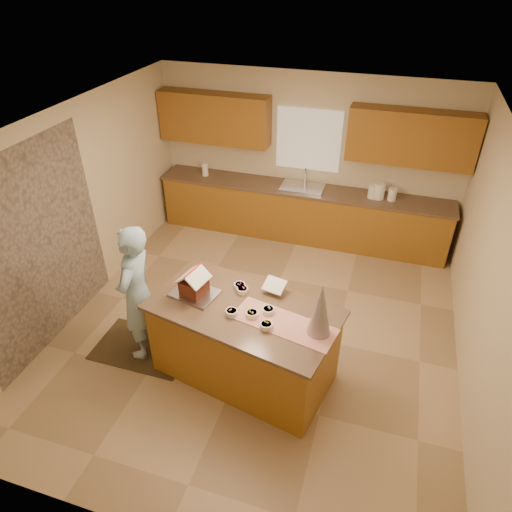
# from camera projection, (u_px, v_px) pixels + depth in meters

# --- Properties ---
(floor) EXTENTS (5.50, 5.50, 0.00)m
(floor) POSITION_uv_depth(u_px,v_px,m) (259.00, 327.00, 6.13)
(floor) COLOR tan
(floor) RESTS_ON ground
(ceiling) EXTENTS (5.50, 5.50, 0.00)m
(ceiling) POSITION_uv_depth(u_px,v_px,m) (260.00, 129.00, 4.62)
(ceiling) COLOR silver
(ceiling) RESTS_ON floor
(wall_back) EXTENTS (5.50, 5.50, 0.00)m
(wall_back) POSITION_uv_depth(u_px,v_px,m) (308.00, 157.00, 7.55)
(wall_back) COLOR beige
(wall_back) RESTS_ON floor
(wall_front) EXTENTS (5.50, 5.50, 0.00)m
(wall_front) POSITION_uv_depth(u_px,v_px,m) (144.00, 443.00, 3.19)
(wall_front) COLOR beige
(wall_front) RESTS_ON floor
(wall_left) EXTENTS (5.50, 5.50, 0.00)m
(wall_left) POSITION_uv_depth(u_px,v_px,m) (76.00, 211.00, 5.99)
(wall_left) COLOR beige
(wall_left) RESTS_ON floor
(wall_right) EXTENTS (5.50, 5.50, 0.00)m
(wall_right) POSITION_uv_depth(u_px,v_px,m) (489.00, 280.00, 4.75)
(wall_right) COLOR beige
(wall_right) RESTS_ON floor
(stone_accent) EXTENTS (0.00, 2.50, 2.50)m
(stone_accent) POSITION_uv_depth(u_px,v_px,m) (38.00, 250.00, 5.41)
(stone_accent) COLOR gray
(stone_accent) RESTS_ON wall_left
(window_curtain) EXTENTS (1.05, 0.03, 1.00)m
(window_curtain) POSITION_uv_depth(u_px,v_px,m) (309.00, 140.00, 7.36)
(window_curtain) COLOR white
(window_curtain) RESTS_ON wall_back
(back_counter_base) EXTENTS (4.80, 0.60, 0.88)m
(back_counter_base) POSITION_uv_depth(u_px,v_px,m) (301.00, 214.00, 7.82)
(back_counter_base) COLOR #90591D
(back_counter_base) RESTS_ON floor
(back_counter_top) EXTENTS (4.85, 0.63, 0.04)m
(back_counter_top) POSITION_uv_depth(u_px,v_px,m) (302.00, 189.00, 7.56)
(back_counter_top) COLOR brown
(back_counter_top) RESTS_ON back_counter_base
(upper_cabinet_left) EXTENTS (1.85, 0.35, 0.80)m
(upper_cabinet_left) POSITION_uv_depth(u_px,v_px,m) (214.00, 118.00, 7.48)
(upper_cabinet_left) COLOR #9A6821
(upper_cabinet_left) RESTS_ON wall_back
(upper_cabinet_right) EXTENTS (1.85, 0.35, 0.80)m
(upper_cabinet_right) POSITION_uv_depth(u_px,v_px,m) (411.00, 138.00, 6.71)
(upper_cabinet_right) COLOR #9A6821
(upper_cabinet_right) RESTS_ON wall_back
(sink) EXTENTS (0.70, 0.45, 0.12)m
(sink) POSITION_uv_depth(u_px,v_px,m) (302.00, 190.00, 7.57)
(sink) COLOR silver
(sink) RESTS_ON back_counter_top
(faucet) EXTENTS (0.03, 0.03, 0.28)m
(faucet) POSITION_uv_depth(u_px,v_px,m) (305.00, 176.00, 7.61)
(faucet) COLOR silver
(faucet) RESTS_ON back_counter_top
(island_base) EXTENTS (2.11, 1.36, 0.95)m
(island_base) POSITION_uv_depth(u_px,v_px,m) (244.00, 343.00, 5.21)
(island_base) COLOR #90591D
(island_base) RESTS_ON floor
(island_top) EXTENTS (2.22, 1.46, 0.04)m
(island_top) POSITION_uv_depth(u_px,v_px,m) (243.00, 310.00, 4.93)
(island_top) COLOR brown
(island_top) RESTS_ON island_base
(table_runner) EXTENTS (1.14, 0.61, 0.01)m
(table_runner) POSITION_uv_depth(u_px,v_px,m) (284.00, 323.00, 4.72)
(table_runner) COLOR red
(table_runner) RESTS_ON island_top
(baking_tray) EXTENTS (0.56, 0.46, 0.03)m
(baking_tray) POSITION_uv_depth(u_px,v_px,m) (195.00, 293.00, 5.11)
(baking_tray) COLOR silver
(baking_tray) RESTS_ON island_top
(cookbook) EXTENTS (0.27, 0.23, 0.10)m
(cookbook) POSITION_uv_depth(u_px,v_px,m) (275.00, 285.00, 5.09)
(cookbook) COLOR white
(cookbook) RESTS_ON island_top
(tinsel_tree) EXTENTS (0.28, 0.28, 0.60)m
(tinsel_tree) POSITION_uv_depth(u_px,v_px,m) (321.00, 310.00, 4.45)
(tinsel_tree) COLOR silver
(tinsel_tree) RESTS_ON island_top
(rug) EXTENTS (1.19, 0.78, 0.01)m
(rug) POSITION_uv_depth(u_px,v_px,m) (144.00, 347.00, 5.81)
(rug) COLOR black
(rug) RESTS_ON floor
(boy) EXTENTS (0.47, 0.67, 1.75)m
(boy) POSITION_uv_depth(u_px,v_px,m) (137.00, 294.00, 5.30)
(boy) COLOR #91B6CE
(boy) RESTS_ON rug
(canister_a) EXTENTS (0.15, 0.15, 0.21)m
(canister_a) POSITION_uv_depth(u_px,v_px,m) (373.00, 191.00, 7.21)
(canister_a) COLOR white
(canister_a) RESTS_ON back_counter_top
(canister_b) EXTENTS (0.17, 0.17, 0.25)m
(canister_b) POSITION_uv_depth(u_px,v_px,m) (379.00, 191.00, 7.18)
(canister_b) COLOR white
(canister_b) RESTS_ON back_counter_top
(canister_c) EXTENTS (0.13, 0.13, 0.19)m
(canister_c) POSITION_uv_depth(u_px,v_px,m) (392.00, 194.00, 7.14)
(canister_c) COLOR white
(canister_c) RESTS_ON back_counter_top
(paper_towel) EXTENTS (0.11, 0.11, 0.23)m
(paper_towel) POSITION_uv_depth(u_px,v_px,m) (205.00, 169.00, 7.91)
(paper_towel) COLOR white
(paper_towel) RESTS_ON back_counter_top
(gingerbread_house) EXTENTS (0.35, 0.36, 0.31)m
(gingerbread_house) POSITION_uv_depth(u_px,v_px,m) (194.00, 284.00, 5.04)
(gingerbread_house) COLOR maroon
(gingerbread_house) RESTS_ON baking_tray
(candy_bowls) EXTENTS (0.60, 0.67, 0.06)m
(candy_bowls) POSITION_uv_depth(u_px,v_px,m) (250.00, 306.00, 4.91)
(candy_bowls) COLOR #E8297E
(candy_bowls) RESTS_ON island_top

